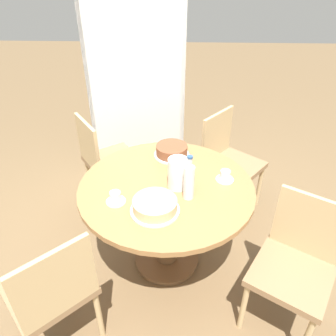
% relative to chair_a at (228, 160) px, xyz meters
% --- Properties ---
extents(ground_plane, '(14.00, 14.00, 0.00)m').
position_rel_chair_a_xyz_m(ground_plane, '(-0.50, -0.70, -0.47)').
color(ground_plane, brown).
extents(dining_table, '(1.13, 1.13, 0.71)m').
position_rel_chair_a_xyz_m(dining_table, '(-0.50, -0.70, 0.07)').
color(dining_table, brown).
rests_on(dining_table, ground_plane).
extents(chair_a, '(0.59, 0.59, 0.86)m').
position_rel_chair_a_xyz_m(chair_a, '(0.00, 0.00, 0.00)').
color(chair_a, tan).
rests_on(chair_a, ground_plane).
extents(chair_b, '(0.59, 0.59, 0.86)m').
position_rel_chair_a_xyz_m(chair_b, '(-1.05, -0.03, 0.00)').
color(chair_b, tan).
rests_on(chair_b, ground_plane).
extents(chair_c, '(0.59, 0.59, 0.86)m').
position_rel_chair_a_xyz_m(chair_c, '(-1.08, -1.33, 0.00)').
color(chair_c, tan).
rests_on(chair_c, ground_plane).
extents(chair_d, '(0.58, 0.58, 0.86)m').
position_rel_chair_a_xyz_m(chair_d, '(0.26, -1.10, 0.00)').
color(chair_d, tan).
rests_on(chair_d, ground_plane).
extents(bookshelf, '(0.92, 0.28, 1.86)m').
position_rel_chair_a_xyz_m(bookshelf, '(-0.84, 0.65, 0.43)').
color(bookshelf, silver).
rests_on(bookshelf, ground_plane).
extents(coffee_pot, '(0.13, 0.13, 0.24)m').
position_rel_chair_a_xyz_m(coffee_pot, '(-0.43, -0.71, 0.34)').
color(coffee_pot, white).
rests_on(coffee_pot, dining_table).
extents(water_bottle, '(0.07, 0.07, 0.30)m').
position_rel_chair_a_xyz_m(water_bottle, '(-0.36, -0.82, 0.36)').
color(water_bottle, silver).
rests_on(water_bottle, dining_table).
extents(cake_main, '(0.29, 0.29, 0.08)m').
position_rel_chair_a_xyz_m(cake_main, '(-0.56, -0.95, 0.27)').
color(cake_main, silver).
rests_on(cake_main, dining_table).
extents(cake_second, '(0.26, 0.26, 0.08)m').
position_rel_chair_a_xyz_m(cake_second, '(-0.48, -0.33, 0.27)').
color(cake_second, silver).
rests_on(cake_second, dining_table).
extents(cup_a, '(0.12, 0.12, 0.07)m').
position_rel_chair_a_xyz_m(cup_a, '(-0.80, -0.88, 0.26)').
color(cup_a, silver).
rests_on(cup_a, dining_table).
extents(cup_b, '(0.12, 0.12, 0.07)m').
position_rel_chair_a_xyz_m(cup_b, '(-0.12, -0.63, 0.26)').
color(cup_b, silver).
rests_on(cup_b, dining_table).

